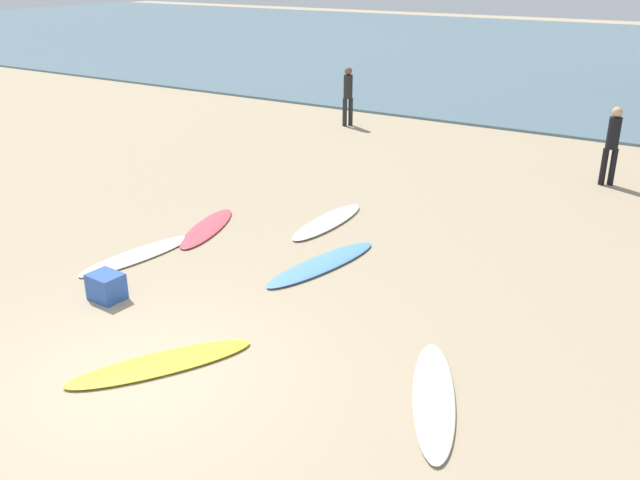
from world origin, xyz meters
TOP-DOWN VIEW (x-y plane):
  - ground_plane at (0.00, 0.00)m, footprint 120.00×120.00m
  - ocean_water at (0.00, 35.70)m, footprint 120.00×40.00m
  - surfboard_0 at (-2.60, 4.41)m, footprint 1.21×2.27m
  - surfboard_1 at (-0.77, 5.94)m, footprint 0.58×2.38m
  - surfboard_2 at (3.39, 1.57)m, footprint 1.48×2.45m
  - surfboard_3 at (0.21, 4.15)m, footprint 1.06×2.64m
  - surfboard_4 at (0.09, 0.38)m, footprint 1.78×2.38m
  - surfboard_5 at (-2.78, 2.76)m, footprint 0.89×2.45m
  - beachgoer_near at (3.44, 11.55)m, footprint 0.37×0.37m
  - beachgoer_mid at (-4.74, 13.66)m, footprint 0.39×0.39m
  - beach_cooler at (-1.97, 1.33)m, footprint 0.53×0.45m

SIDE VIEW (x-z plane):
  - ground_plane at x=0.00m, z-range 0.00..0.00m
  - surfboard_5 at x=-2.78m, z-range 0.00..0.06m
  - surfboard_0 at x=-2.60m, z-range 0.00..0.06m
  - surfboard_4 at x=0.09m, z-range 0.00..0.07m
  - surfboard_3 at x=0.21m, z-range 0.00..0.07m
  - surfboard_2 at x=3.39m, z-range 0.00..0.07m
  - surfboard_1 at x=-0.77m, z-range 0.00..0.08m
  - ocean_water at x=0.00m, z-range 0.00..0.08m
  - beach_cooler at x=-1.97m, z-range 0.00..0.42m
  - beachgoer_mid at x=-4.74m, z-range 0.11..1.94m
  - beachgoer_near at x=3.44m, z-range 0.12..1.95m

